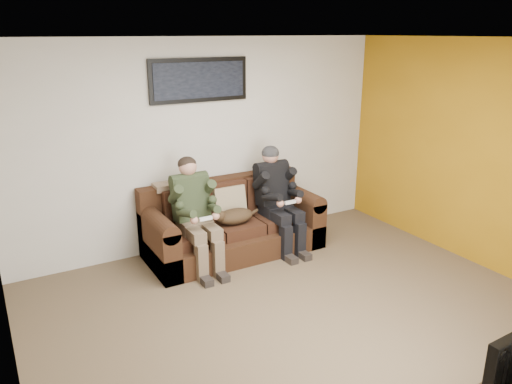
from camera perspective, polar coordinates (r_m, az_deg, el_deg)
floor at (r=4.98m, az=5.93°, el=-14.44°), size 5.00×5.00×0.00m
ceiling at (r=4.21m, az=7.11°, el=17.02°), size 5.00×5.00×0.00m
wall_back at (r=6.31m, az=-5.64°, el=5.42°), size 5.00×0.00×5.00m
wall_right at (r=6.19m, az=25.59°, el=3.49°), size 0.00×4.50×4.50m
accent_wall_right at (r=6.18m, az=25.54°, el=3.48°), size 0.00×4.50×4.50m
sofa at (r=6.28m, az=-2.85°, el=-3.83°), size 2.16×0.93×0.88m
throw_pillow at (r=6.21m, az=-3.06°, el=-1.18°), size 0.41×0.20×0.41m
throw_blanket at (r=6.09m, az=-9.59°, el=0.73°), size 0.44×0.22×0.08m
person_left at (r=5.77m, az=-7.02°, el=-1.81°), size 0.51×0.87×1.29m
person_right at (r=6.25m, az=2.40°, el=-0.08°), size 0.51×0.86×1.30m
cat at (r=6.01m, az=-2.56°, el=-2.77°), size 0.66×0.26×0.24m
framed_poster at (r=6.12m, az=-6.51°, el=12.59°), size 1.25×0.05×0.52m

